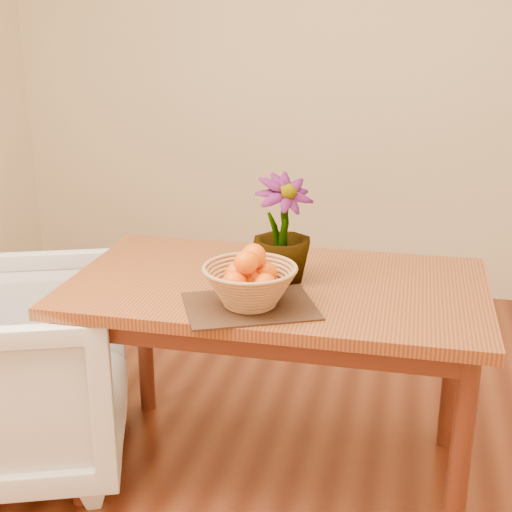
% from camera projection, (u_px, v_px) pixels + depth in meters
% --- Properties ---
extents(wall_back, '(4.00, 0.02, 2.70)m').
position_uv_depth(wall_back, '(344.00, 63.00, 4.02)').
color(wall_back, '#F7E3BC').
rests_on(wall_back, floor).
extents(table, '(1.40, 0.80, 0.75)m').
position_uv_depth(table, '(276.00, 306.00, 2.44)').
color(table, brown).
rests_on(table, floor).
extents(placemat, '(0.48, 0.43, 0.01)m').
position_uv_depth(placemat, '(250.00, 306.00, 2.20)').
color(placemat, '#3B2415').
rests_on(placemat, table).
extents(wicker_basket, '(0.29, 0.29, 0.12)m').
position_uv_depth(wicker_basket, '(250.00, 287.00, 2.18)').
color(wicker_basket, '#B17549').
rests_on(wicker_basket, placemat).
extents(orange_pile, '(0.18, 0.18, 0.14)m').
position_uv_depth(orange_pile, '(250.00, 273.00, 2.16)').
color(orange_pile, '#F45E03').
rests_on(orange_pile, wicker_basket).
extents(potted_plant, '(0.28, 0.28, 0.36)m').
position_uv_depth(potted_plant, '(282.00, 229.00, 2.37)').
color(potted_plant, '#184D16').
rests_on(potted_plant, table).
extents(armchair, '(0.96, 0.99, 0.81)m').
position_uv_depth(armchair, '(12.00, 364.00, 2.58)').
color(armchair, gray).
rests_on(armchair, floor).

